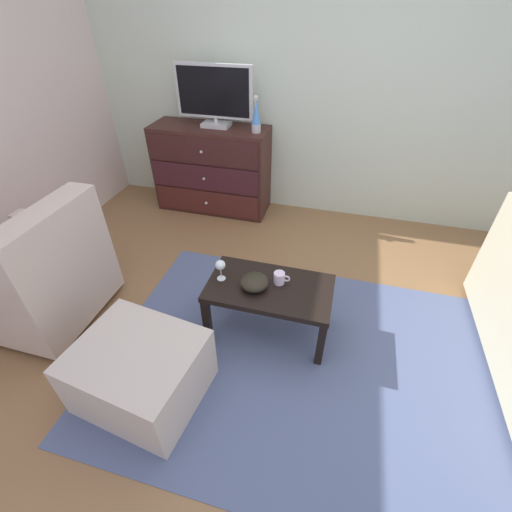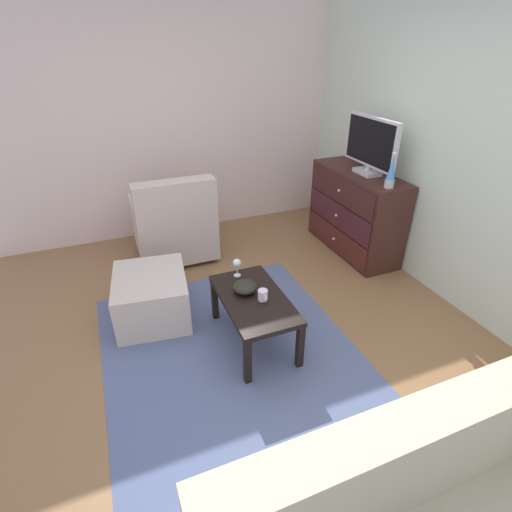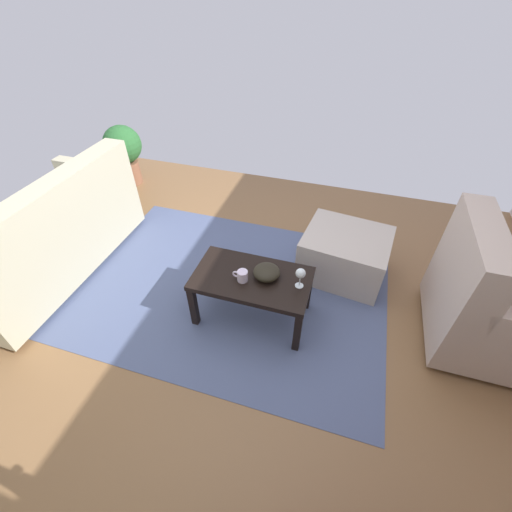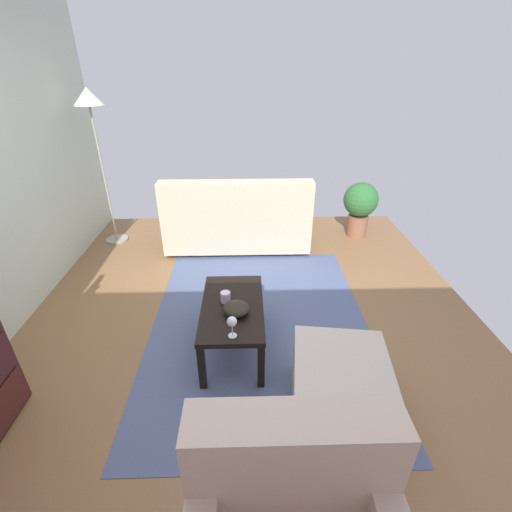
# 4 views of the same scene
# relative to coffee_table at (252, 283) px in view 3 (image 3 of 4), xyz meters

# --- Properties ---
(ground_plane) EXTENTS (5.41, 4.42, 0.05)m
(ground_plane) POSITION_rel_coffee_table_xyz_m (0.06, -0.03, -0.39)
(ground_plane) COLOR olive
(area_rug) EXTENTS (2.60, 1.90, 0.01)m
(area_rug) POSITION_rel_coffee_table_xyz_m (0.26, -0.23, -0.36)
(area_rug) COLOR slate
(area_rug) RESTS_ON ground_plane
(coffee_table) EXTENTS (0.85, 0.47, 0.42)m
(coffee_table) POSITION_rel_coffee_table_xyz_m (0.00, 0.00, 0.00)
(coffee_table) COLOR black
(coffee_table) RESTS_ON ground_plane
(wine_glass) EXTENTS (0.07, 0.07, 0.16)m
(wine_glass) POSITION_rel_coffee_table_xyz_m (-0.34, -0.01, 0.18)
(wine_glass) COLOR silver
(wine_glass) RESTS_ON coffee_table
(mug) EXTENTS (0.11, 0.08, 0.08)m
(mug) POSITION_rel_coffee_table_xyz_m (0.06, 0.05, 0.10)
(mug) COLOR silver
(mug) RESTS_ON coffee_table
(bowl_decorative) EXTENTS (0.19, 0.19, 0.09)m
(bowl_decorative) POSITION_rel_coffee_table_xyz_m (-0.10, -0.03, 0.10)
(bowl_decorative) COLOR black
(bowl_decorative) RESTS_ON coffee_table
(couch_large) EXTENTS (0.85, 1.72, 0.91)m
(couch_large) POSITION_rel_coffee_table_xyz_m (1.86, -0.01, -0.01)
(couch_large) COLOR #332319
(couch_large) RESTS_ON ground_plane
(armchair) EXTENTS (0.80, 0.81, 0.95)m
(armchair) POSITION_rel_coffee_table_xyz_m (-1.63, -0.28, 0.02)
(armchair) COLOR #332319
(armchair) RESTS_ON ground_plane
(ottoman) EXTENTS (0.77, 0.68, 0.41)m
(ottoman) POSITION_rel_coffee_table_xyz_m (-0.62, -0.71, -0.16)
(ottoman) COLOR beige
(ottoman) RESTS_ON ground_plane
(potted_plant) EXTENTS (0.44, 0.44, 0.72)m
(potted_plant) POSITION_rel_coffee_table_xyz_m (2.12, -1.59, 0.07)
(potted_plant) COLOR brown
(potted_plant) RESTS_ON ground_plane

